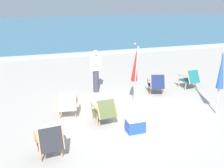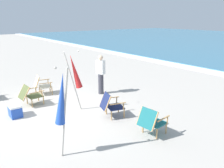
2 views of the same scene
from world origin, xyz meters
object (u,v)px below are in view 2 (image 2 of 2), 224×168
Objects in this scene: beach_chair_mid_center at (41,84)px; beach_chair_back_left at (151,121)px; beach_chair_far_center at (111,104)px; umbrella_furled_blue at (62,100)px; cooler_box at (15,111)px; person_near_chairs at (101,74)px; beach_chair_back_right at (30,94)px; umbrella_furled_red at (75,72)px.

beach_chair_mid_center reaches higher than beach_chair_back_left.
beach_chair_far_center is 2.51m from umbrella_furled_blue.
beach_chair_mid_center is at bearing 136.84° from cooler_box.
beach_chair_back_right is at bearing -100.37° from person_near_chairs.
beach_chair_back_right is 1.65× the size of cooler_box.
umbrella_furled_red is (2.33, 0.34, 0.93)m from beach_chair_mid_center.
umbrella_furled_blue is at bearing -103.94° from beach_chair_back_left.
person_near_chairs is at bearing 92.35° from cooler_box.
person_near_chairs is at bearing 54.47° from beach_chair_mid_center.
umbrella_furled_blue is at bearing -14.26° from beach_chair_mid_center.
beach_chair_far_center is 1.60m from umbrella_furled_red.
beach_chair_mid_center is 5.18m from beach_chair_back_left.
person_near_chairs is at bearing 166.36° from beach_chair_back_left.
beach_chair_far_center is at bearing 115.84° from umbrella_furled_blue.
beach_chair_mid_center is at bearing -171.73° from umbrella_furled_red.
person_near_chairs is (-2.05, 1.05, 0.41)m from beach_chair_far_center.
umbrella_furled_blue reaches higher than beach_chair_back_right.
beach_chair_far_center is 3.61m from beach_chair_mid_center.
umbrella_furled_blue is 4.32× the size of cooler_box.
beach_chair_back_right is 2.85m from person_near_chairs.
beach_chair_mid_center is at bearing 140.15° from beach_chair_back_right.
cooler_box is at bearing -128.24° from beach_chair_far_center.
beach_chair_back_right is 0.98m from cooler_box.
beach_chair_far_center is 0.39× the size of umbrella_furled_blue.
person_near_chairs is 3.54m from cooler_box.
umbrella_furled_blue is (3.57, -0.37, 0.96)m from beach_chair_back_right.
umbrella_furled_blue is (-0.56, -2.27, 0.96)m from beach_chair_back_left.
person_near_chairs reaches higher than beach_chair_mid_center.
beach_chair_mid_center is 0.39× the size of umbrella_furled_red.
beach_chair_back_left is 4.35m from cooler_box.
beach_chair_far_center is 1.04× the size of beach_chair_back_left.
umbrella_furled_red is (-2.73, -0.78, 0.93)m from beach_chair_back_left.
cooler_box is at bearing -87.65° from person_near_chairs.
person_near_chairs reaches higher than beach_chair_back_left.
beach_chair_back_left is 0.38× the size of umbrella_furled_blue.
beach_chair_mid_center is (-3.48, -0.95, 0.00)m from beach_chair_far_center.
cooler_box is (-0.76, -1.81, -1.16)m from umbrella_furled_red.
person_near_chairs is (-3.07, 3.15, -0.55)m from umbrella_furled_blue.
umbrella_furled_blue is 1.30× the size of person_near_chairs.
person_near_chairs reaches higher than beach_chair_far_center.
umbrella_furled_red reaches higher than person_near_chairs.
beach_chair_back_right is 0.97× the size of beach_chair_far_center.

